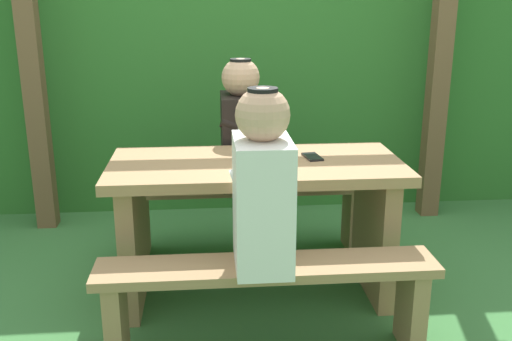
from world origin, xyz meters
TOP-DOWN VIEW (x-y plane):
  - ground_plane at (0.00, 0.00)m, footprint 12.00×12.00m
  - hedge_backdrop at (0.00, 1.79)m, footprint 6.40×1.04m
  - pergola_post_left at (-1.29, 1.05)m, footprint 0.12×0.12m
  - pergola_post_right at (1.29, 1.05)m, footprint 0.12×0.12m
  - picnic_table at (0.00, 0.00)m, footprint 1.40×0.64m
  - bench_near at (0.00, -0.52)m, footprint 1.40×0.24m
  - bench_far at (0.00, 0.52)m, footprint 1.40×0.24m
  - person_white_shirt at (-0.02, -0.52)m, footprint 0.25×0.35m
  - person_black_coat at (-0.04, 0.52)m, footprint 0.25×0.35m
  - drinking_glass at (0.12, 0.03)m, footprint 0.07×0.07m
  - bottle_left at (-0.05, 0.08)m, footprint 0.06×0.06m
  - cell_phone at (0.28, 0.04)m, footprint 0.09×0.15m

SIDE VIEW (x-z plane):
  - ground_plane at x=0.00m, z-range 0.00..0.00m
  - bench_near at x=0.00m, z-range 0.09..0.51m
  - bench_far at x=0.00m, z-range 0.09..0.51m
  - picnic_table at x=0.00m, z-range 0.13..0.83m
  - cell_phone at x=0.28m, z-range 0.70..0.71m
  - drinking_glass at x=0.12m, z-range 0.70..0.79m
  - person_white_shirt at x=-0.02m, z-range 0.39..1.11m
  - person_black_coat at x=-0.04m, z-range 0.39..1.11m
  - bottle_left at x=-0.05m, z-range 0.68..0.92m
  - hedge_backdrop at x=0.00m, z-range 0.00..1.85m
  - pergola_post_left at x=-1.29m, z-range 0.00..1.92m
  - pergola_post_right at x=1.29m, z-range 0.00..1.92m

